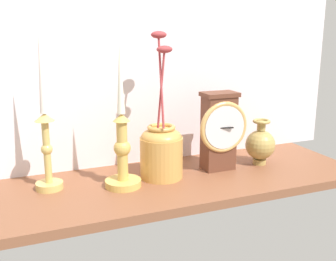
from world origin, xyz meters
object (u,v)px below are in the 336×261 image
(candlestick_tall_center, at_px, (122,148))
(brass_vase_bulbous, at_px, (260,144))
(mantel_clock, at_px, (220,130))
(brass_vase_jar, at_px, (161,148))
(candlestick_tall_left, at_px, (46,137))

(candlestick_tall_center, xyz_separation_m, brass_vase_bulbous, (0.44, 0.02, -0.04))
(candlestick_tall_center, distance_m, brass_vase_bulbous, 0.44)
(brass_vase_bulbous, bearing_deg, mantel_clock, 178.52)
(mantel_clock, distance_m, brass_vase_jar, 0.18)
(brass_vase_bulbous, distance_m, brass_vase_jar, 0.32)
(candlestick_tall_left, relative_size, candlestick_tall_center, 1.08)
(candlestick_tall_left, distance_m, brass_vase_bulbous, 0.63)
(brass_vase_jar, bearing_deg, candlestick_tall_center, -167.61)
(candlestick_tall_left, distance_m, candlestick_tall_center, 0.19)
(mantel_clock, relative_size, candlestick_tall_left, 0.57)
(candlestick_tall_center, height_order, brass_vase_jar, brass_vase_jar)
(candlestick_tall_center, xyz_separation_m, brass_vase_jar, (0.12, 0.03, -0.02))
(candlestick_tall_center, bearing_deg, brass_vase_jar, 12.39)
(candlestick_tall_center, bearing_deg, candlestick_tall_left, 163.28)
(candlestick_tall_left, bearing_deg, brass_vase_jar, -5.45)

